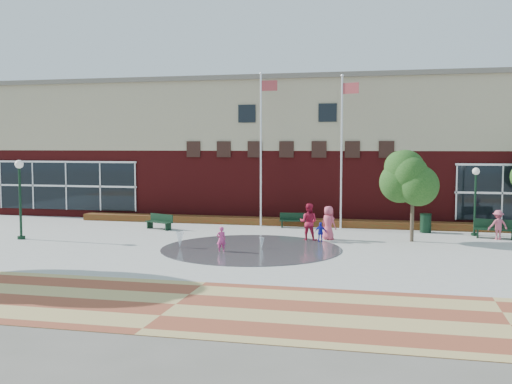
% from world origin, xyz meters
% --- Properties ---
extents(ground, '(120.00, 120.00, 0.00)m').
position_xyz_m(ground, '(0.00, 0.00, 0.00)').
color(ground, '#666056').
rests_on(ground, ground).
extents(plaza_concrete, '(46.00, 18.00, 0.01)m').
position_xyz_m(plaza_concrete, '(0.00, 4.00, 0.00)').
color(plaza_concrete, '#A8A8A0').
rests_on(plaza_concrete, ground).
extents(paver_band, '(46.00, 6.00, 0.01)m').
position_xyz_m(paver_band, '(0.00, -7.00, 0.00)').
color(paver_band, brown).
rests_on(paver_band, ground).
extents(splash_pad, '(8.40, 8.40, 0.01)m').
position_xyz_m(splash_pad, '(0.00, 3.00, 0.00)').
color(splash_pad, '#383A3D').
rests_on(splash_pad, ground).
extents(library_building, '(44.40, 10.40, 9.20)m').
position_xyz_m(library_building, '(0.00, 17.48, 4.64)').
color(library_building, '#5B1112').
rests_on(library_building, ground).
extents(flower_bed, '(26.00, 1.20, 0.40)m').
position_xyz_m(flower_bed, '(0.00, 11.60, 0.00)').
color(flower_bed, maroon).
rests_on(flower_bed, ground).
extents(flagpole_left, '(1.07, 0.17, 9.10)m').
position_xyz_m(flagpole_left, '(-1.18, 10.71, 5.07)').
color(flagpole_left, white).
rests_on(flagpole_left, ground).
extents(flagpole_right, '(1.05, 0.41, 8.88)m').
position_xyz_m(flagpole_right, '(3.54, 10.86, 4.96)').
color(flagpole_right, white).
rests_on(flagpole_right, ground).
extents(lamp_left, '(0.43, 0.43, 4.09)m').
position_xyz_m(lamp_left, '(-12.21, 3.22, 2.54)').
color(lamp_left, black).
rests_on(lamp_left, ground).
extents(lamp_right, '(0.39, 0.39, 3.65)m').
position_xyz_m(lamp_right, '(10.68, 9.64, 2.27)').
color(lamp_right, black).
rests_on(lamp_right, ground).
extents(bench_left, '(1.82, 1.15, 0.89)m').
position_xyz_m(bench_left, '(-6.65, 8.19, 0.29)').
color(bench_left, black).
rests_on(bench_left, ground).
extents(bench_mid, '(1.78, 0.67, 0.87)m').
position_xyz_m(bench_mid, '(0.81, 10.58, 0.28)').
color(bench_mid, black).
rests_on(bench_mid, ground).
extents(bench_right, '(2.05, 0.95, 0.99)m').
position_xyz_m(bench_right, '(11.57, 8.81, 0.32)').
color(bench_right, black).
rests_on(bench_right, ground).
extents(trash_can, '(0.65, 0.65, 1.07)m').
position_xyz_m(trash_can, '(8.20, 10.29, 0.54)').
color(trash_can, black).
rests_on(trash_can, ground).
extents(tree_mid, '(2.67, 2.67, 4.50)m').
position_xyz_m(tree_mid, '(7.36, 6.88, 3.28)').
color(tree_mid, '#3F3226').
rests_on(tree_mid, ground).
extents(water_jet_a, '(0.38, 0.38, 0.74)m').
position_xyz_m(water_jet_a, '(-3.32, 2.48, 0.00)').
color(water_jet_a, white).
rests_on(water_jet_a, ground).
extents(water_jet_b, '(0.22, 0.22, 0.51)m').
position_xyz_m(water_jet_b, '(0.48, 3.13, 0.00)').
color(water_jet_b, white).
rests_on(water_jet_b, ground).
extents(child_splash, '(0.51, 0.46, 1.18)m').
position_xyz_m(child_splash, '(-1.14, 1.92, 0.59)').
color(child_splash, '#D93E85').
rests_on(child_splash, ground).
extents(adult_red, '(0.98, 0.79, 1.89)m').
position_xyz_m(adult_red, '(2.25, 6.15, 0.95)').
color(adult_red, '#BC1B3C').
rests_on(adult_red, ground).
extents(adult_pink, '(1.02, 0.94, 1.75)m').
position_xyz_m(adult_pink, '(3.22, 6.55, 0.87)').
color(adult_pink, '#DC516D').
rests_on(adult_pink, ground).
extents(child_blue, '(0.61, 0.29, 1.02)m').
position_xyz_m(child_blue, '(2.93, 5.63, 0.51)').
color(child_blue, '#2124BC').
rests_on(child_blue, ground).
extents(person_bench, '(1.10, 0.78, 1.53)m').
position_xyz_m(person_bench, '(11.67, 8.48, 0.77)').
color(person_bench, '#C7556A').
rests_on(person_bench, ground).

